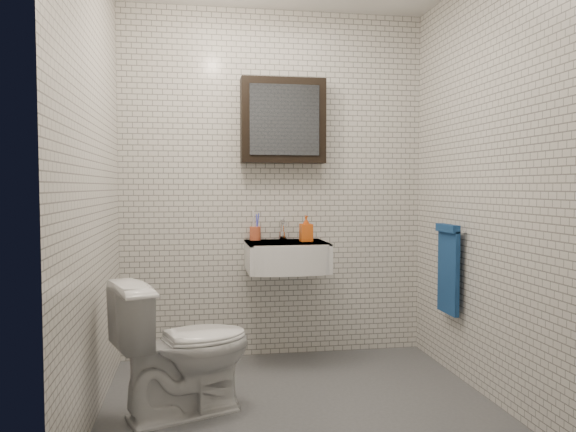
{
  "coord_description": "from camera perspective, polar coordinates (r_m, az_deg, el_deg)",
  "views": [
    {
      "loc": [
        -0.57,
        -3.04,
        1.23
      ],
      "look_at": [
        0.01,
        0.45,
        1.05
      ],
      "focal_mm": 35.0,
      "sensor_mm": 36.0,
      "label": 1
    }
  ],
  "objects": [
    {
      "name": "ground",
      "position": [
        3.33,
        1.22,
        -18.65
      ],
      "size": [
        2.2,
        2.0,
        0.01
      ],
      "primitive_type": "cube",
      "color": "#4C4F53",
      "rests_on": "ground"
    },
    {
      "name": "room_shell",
      "position": [
        3.1,
        1.25,
        7.31
      ],
      "size": [
        2.22,
        2.02,
        2.51
      ],
      "color": "silver",
      "rests_on": "ground"
    },
    {
      "name": "washbasin",
      "position": [
        3.86,
        -0.05,
        -4.1
      ],
      "size": [
        0.55,
        0.5,
        0.2
      ],
      "color": "white",
      "rests_on": "room_shell"
    },
    {
      "name": "faucet",
      "position": [
        4.03,
        -0.51,
        -1.49
      ],
      "size": [
        0.06,
        0.2,
        0.15
      ],
      "color": "silver",
      "rests_on": "washbasin"
    },
    {
      "name": "mirror_cabinet",
      "position": [
        4.04,
        -0.51,
        9.63
      ],
      "size": [
        0.6,
        0.15,
        0.6
      ],
      "color": "black",
      "rests_on": "room_shell"
    },
    {
      "name": "towel_rail",
      "position": [
        3.79,
        15.98,
        -4.83
      ],
      "size": [
        0.09,
        0.3,
        0.58
      ],
      "color": "silver",
      "rests_on": "room_shell"
    },
    {
      "name": "toothbrush_cup",
      "position": [
        4.02,
        -3.36,
        -1.7
      ],
      "size": [
        0.1,
        0.1,
        0.22
      ],
      "rotation": [
        0.0,
        0.0,
        -0.31
      ],
      "color": "#CC5633",
      "rests_on": "washbasin"
    },
    {
      "name": "soap_bottle",
      "position": [
        3.92,
        1.85,
        -1.28
      ],
      "size": [
        0.09,
        0.09,
        0.18
      ],
      "primitive_type": "imported",
      "rotation": [
        0.0,
        0.0,
        0.06
      ],
      "color": "orange",
      "rests_on": "washbasin"
    },
    {
      "name": "toilet",
      "position": [
        3.16,
        -10.51,
        -12.89
      ],
      "size": [
        0.83,
        0.65,
        0.74
      ],
      "primitive_type": "imported",
      "rotation": [
        0.0,
        0.0,
        1.93
      ],
      "color": "white",
      "rests_on": "ground"
    }
  ]
}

